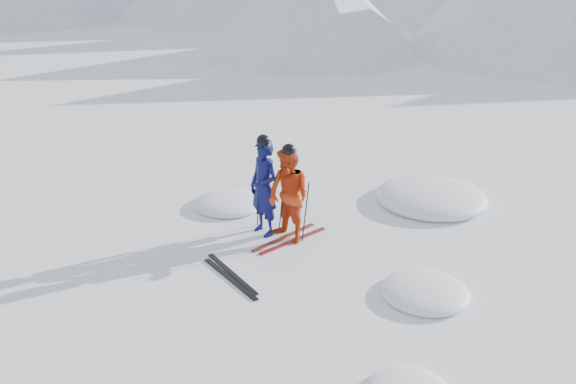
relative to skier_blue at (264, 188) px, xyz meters
The scene contains 12 objects.
ground 2.30m from the skier_blue, 16.27° to the right, with size 160.00×160.00×0.00m, color white.
skier_blue is the anchor object (origin of this frame).
skier_red 0.58m from the skier_blue, ahead, with size 0.92×0.71×1.89m, color red.
pole_blue_left 0.47m from the skier_blue, 153.43° to the left, with size 0.02×0.02×1.31m, color black.
pole_blue_right 0.48m from the skier_blue, 45.00° to the left, with size 0.02×0.02×1.31m, color black.
pole_red_left 0.55m from the skier_blue, 49.51° to the left, with size 0.02×0.02×1.26m, color black.
pole_red_right 0.97m from the skier_blue, 14.14° to the left, with size 0.02×0.02×1.26m, color black.
ski_worn_left 1.07m from the skier_blue, ahead, with size 0.09×1.70×0.03m, color black.
ski_worn_right 1.20m from the skier_blue, ahead, with size 0.09×1.70×0.03m, color black.
ski_loose_a 2.00m from the skier_blue, 68.33° to the right, with size 0.09×1.70×0.03m, color black.
ski_loose_b 2.15m from the skier_blue, 67.21° to the right, with size 0.09×1.70×0.03m, color black.
snow_lumps 3.02m from the skier_blue, 51.52° to the left, with size 7.50×7.89×0.55m.
Camera 1 is at (5.39, -7.76, 5.47)m, focal length 38.00 mm.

